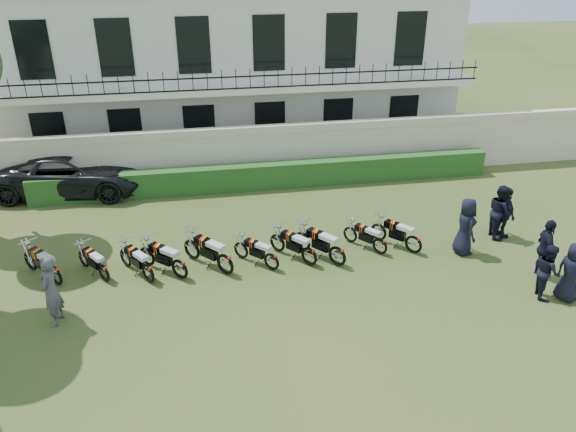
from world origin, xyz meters
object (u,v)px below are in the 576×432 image
object	(u,v)px
suv	(71,173)
officer_2	(545,249)
officer_5	(505,213)
motorcycle_1	(103,269)
motorcycle_9	(414,240)
motorcycle_2	(148,269)
motorcycle_3	(179,265)
motorcycle_5	(272,258)
officer_1	(548,271)
motorcycle_0	(55,271)
motorcycle_6	(309,252)
officer_0	(572,272)
motorcycle_7	(338,252)
officer_3	(466,226)
motorcycle_8	(380,243)
inspector	(51,291)
officer_4	(500,211)
motorcycle_4	(225,259)

from	to	relation	value
suv	officer_2	xyz separation A→B (m)	(14.41, -8.76, 0.11)
officer_5	motorcycle_1	bearing A→B (deg)	90.85
motorcycle_9	officer_5	world-z (taller)	officer_5
motorcycle_2	officer_2	distance (m)	11.40
motorcycle_3	motorcycle_5	bearing A→B (deg)	-46.24
officer_1	suv	bearing A→B (deg)	71.96
motorcycle_0	motorcycle_6	size ratio (longest dim) A/B	0.99
motorcycle_1	officer_1	world-z (taller)	officer_1
motorcycle_1	motorcycle_2	world-z (taller)	motorcycle_2
motorcycle_5	motorcycle_0	bearing A→B (deg)	133.08
officer_0	officer_5	size ratio (longest dim) A/B	0.99
motorcycle_6	motorcycle_5	bearing A→B (deg)	143.87
motorcycle_2	officer_0	distance (m)	11.66
officer_1	officer_2	bearing A→B (deg)	-11.12
motorcycle_5	officer_5	bearing A→B (deg)	-38.97
motorcycle_0	motorcycle_7	size ratio (longest dim) A/B	0.90
officer_0	officer_3	xyz separation A→B (m)	(-1.67, 2.86, 0.06)
officer_2	motorcycle_8	bearing A→B (deg)	81.02
officer_1	officer_5	bearing A→B (deg)	6.56
motorcycle_6	inspector	distance (m)	7.18
motorcycle_6	officer_3	distance (m)	4.93
motorcycle_3	officer_4	size ratio (longest dim) A/B	0.81
suv	officer_1	distance (m)	16.96
motorcycle_0	motorcycle_5	distance (m)	6.16
motorcycle_1	motorcycle_6	size ratio (longest dim) A/B	0.94
suv	officer_3	size ratio (longest dim) A/B	3.13
officer_3	motorcycle_6	bearing A→B (deg)	89.64
motorcycle_2	motorcycle_6	xyz separation A→B (m)	(4.73, 0.11, 0.01)
motorcycle_6	officer_4	distance (m)	6.58
motorcycle_1	officer_2	size ratio (longest dim) A/B	0.77
officer_1	officer_0	bearing A→B (deg)	-100.14
suv	officer_1	xyz separation A→B (m)	(13.93, -9.67, -0.01)
officer_3	motorcycle_7	bearing A→B (deg)	91.98
motorcycle_6	officer_0	world-z (taller)	officer_0
motorcycle_5	suv	bearing A→B (deg)	89.24
suv	officer_5	xyz separation A→B (m)	(14.54, -6.31, 0.07)
motorcycle_7	officer_4	world-z (taller)	officer_4
officer_5	officer_2	bearing A→B (deg)	175.68
motorcycle_7	officer_0	distance (m)	6.39
motorcycle_5	officer_2	distance (m)	7.90
motorcycle_3	suv	bearing A→B (deg)	73.27
motorcycle_7	motorcycle_8	xyz separation A→B (m)	(1.49, 0.44, -0.09)
motorcycle_6	officer_5	size ratio (longest dim) A/B	0.87
motorcycle_2	inspector	world-z (taller)	inspector
suv	inspector	bearing A→B (deg)	-167.44
officer_0	officer_4	bearing A→B (deg)	-19.07
motorcycle_4	officer_2	size ratio (longest dim) A/B	0.88
motorcycle_1	officer_5	xyz separation A→B (m)	(12.65, 0.51, 0.45)
motorcycle_8	motorcycle_0	bearing A→B (deg)	142.77
motorcycle_9	officer_4	size ratio (longest dim) A/B	0.83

